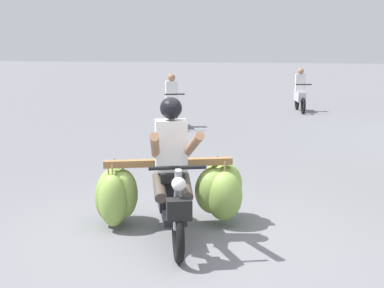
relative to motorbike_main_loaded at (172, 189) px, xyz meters
The scene contains 4 objects.
ground_plane 0.82m from the motorbike_main_loaded, 60.40° to the right, with size 120.00×120.00×0.00m, color slate.
motorbike_main_loaded is the anchor object (origin of this frame).
motorbike_distant_ahead_left 11.64m from the motorbike_main_loaded, 83.71° to the left, with size 0.57×1.61×1.40m.
motorbike_distant_ahead_right 7.73m from the motorbike_main_loaded, 104.62° to the left, with size 0.77×1.53×1.40m.
Camera 1 is at (1.16, -5.13, 2.12)m, focal length 48.93 mm.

